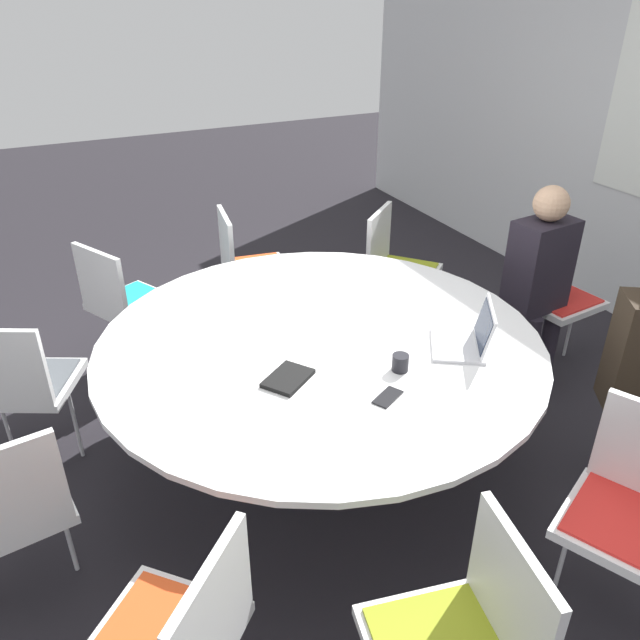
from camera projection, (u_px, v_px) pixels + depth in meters
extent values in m
plane|color=black|center=(320.00, 457.00, 3.29)|extent=(16.00, 16.00, 0.00)
cylinder|color=#B7B7BC|center=(320.00, 456.00, 3.29)|extent=(0.63, 0.63, 0.02)
cylinder|color=#B7B7BC|center=(320.00, 402.00, 3.12)|extent=(0.14, 0.14, 0.68)
cylinder|color=white|center=(320.00, 341.00, 2.95)|extent=(2.10, 2.10, 0.03)
cylinder|color=silver|center=(639.00, 449.00, 3.02)|extent=(0.02, 0.02, 0.44)
cube|color=silver|center=(558.00, 301.00, 3.87)|extent=(0.46, 0.48, 0.04)
cube|color=red|center=(559.00, 297.00, 3.86)|extent=(0.41, 0.42, 0.01)
cube|color=silver|center=(540.00, 258.00, 3.91)|extent=(0.07, 0.42, 0.40)
cylinder|color=silver|center=(570.00, 327.00, 4.07)|extent=(0.02, 0.02, 0.44)
cylinder|color=silver|center=(532.00, 342.00, 3.90)|extent=(0.02, 0.02, 0.44)
cube|color=silver|center=(405.00, 273.00, 4.23)|extent=(0.61, 0.61, 0.04)
cube|color=olive|center=(405.00, 270.00, 4.21)|extent=(0.53, 0.53, 0.01)
cube|color=silver|center=(379.00, 239.00, 4.19)|extent=(0.30, 0.34, 0.40)
cylinder|color=silver|center=(410.00, 294.00, 4.49)|extent=(0.02, 0.02, 0.44)
cylinder|color=silver|center=(395.00, 316.00, 4.20)|extent=(0.02, 0.02, 0.44)
cube|color=silver|center=(257.00, 270.00, 4.27)|extent=(0.50, 0.48, 0.04)
cube|color=#E04C1E|center=(257.00, 267.00, 4.26)|extent=(0.44, 0.42, 0.01)
cube|color=silver|center=(226.00, 243.00, 4.11)|extent=(0.42, 0.09, 0.40)
cylinder|color=silver|center=(253.00, 290.00, 4.54)|extent=(0.02, 0.02, 0.44)
cylinder|color=silver|center=(264.00, 313.00, 4.24)|extent=(0.02, 0.02, 0.44)
cube|color=silver|center=(134.00, 304.00, 3.83)|extent=(0.58, 0.57, 0.04)
cube|color=teal|center=(133.00, 300.00, 3.82)|extent=(0.51, 0.50, 0.01)
cube|color=silver|center=(101.00, 283.00, 3.59)|extent=(0.39, 0.22, 0.40)
cylinder|color=silver|center=(121.00, 329.00, 4.05)|extent=(0.02, 0.02, 0.44)
cylinder|color=silver|center=(158.00, 347.00, 3.85)|extent=(0.02, 0.02, 0.44)
cube|color=silver|center=(30.00, 384.00, 3.09)|extent=(0.57, 0.58, 0.04)
cube|color=#4C5156|center=(28.00, 379.00, 3.07)|extent=(0.50, 0.51, 0.01)
cube|color=silver|center=(0.00, 368.00, 2.81)|extent=(0.21, 0.39, 0.40)
cylinder|color=silver|center=(5.00, 422.00, 3.21)|extent=(0.02, 0.02, 0.44)
cylinder|color=silver|center=(75.00, 422.00, 3.20)|extent=(0.02, 0.02, 0.44)
cube|color=silver|center=(6.00, 509.00, 2.36)|extent=(0.48, 0.50, 0.04)
cube|color=#4C5156|center=(4.00, 504.00, 2.35)|extent=(0.42, 0.44, 0.01)
cube|color=silver|center=(1.00, 498.00, 2.12)|extent=(0.09, 0.42, 0.40)
cylinder|color=silver|center=(67.00, 533.00, 2.57)|extent=(0.02, 0.02, 0.44)
cube|color=#E04C1E|center=(160.00, 640.00, 1.87)|extent=(0.54, 0.54, 0.01)
cube|color=silver|center=(212.00, 618.00, 1.72)|extent=(0.32, 0.32, 0.40)
cube|color=silver|center=(511.00, 594.00, 1.79)|extent=(0.42, 0.11, 0.40)
cube|color=silver|center=(626.00, 528.00, 2.28)|extent=(0.58, 0.57, 0.04)
cube|color=red|center=(628.00, 523.00, 2.27)|extent=(0.51, 0.50, 0.01)
cylinder|color=silver|center=(565.00, 549.00, 2.50)|extent=(0.02, 0.02, 0.44)
cylinder|color=#2D2319|center=(614.00, 457.00, 2.94)|extent=(0.10, 0.10, 0.48)
cylinder|color=#231E28|center=(548.00, 345.00, 3.83)|extent=(0.10, 0.10, 0.48)
cylinder|color=#231E28|center=(528.00, 353.00, 3.75)|extent=(0.10, 0.10, 0.48)
cube|color=#231E28|center=(540.00, 266.00, 3.62)|extent=(0.26, 0.38, 0.55)
sphere|color=tan|center=(551.00, 203.00, 3.43)|extent=(0.20, 0.20, 0.20)
cube|color=silver|center=(457.00, 346.00, 2.87)|extent=(0.37, 0.36, 0.02)
cube|color=silver|center=(485.00, 327.00, 2.80)|extent=(0.28, 0.20, 0.20)
cube|color=black|center=(483.00, 327.00, 2.80)|extent=(0.24, 0.18, 0.17)
cube|color=black|center=(288.00, 378.00, 2.63)|extent=(0.24, 0.26, 0.02)
cylinder|color=black|center=(400.00, 363.00, 2.69)|extent=(0.07, 0.07, 0.08)
cube|color=black|center=(388.00, 397.00, 2.52)|extent=(0.13, 0.16, 0.01)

